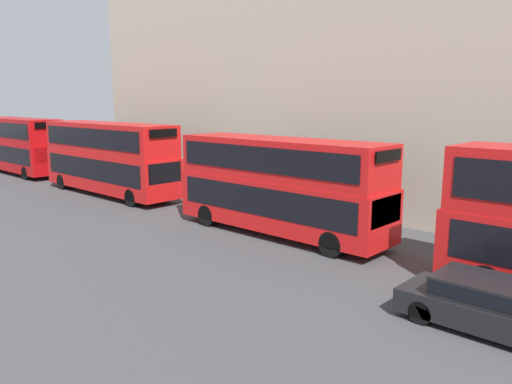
{
  "coord_description": "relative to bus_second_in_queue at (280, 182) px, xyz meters",
  "views": [
    {
      "loc": [
        -14.61,
        5.31,
        5.81
      ],
      "look_at": [
        0.48,
        19.35,
        2.01
      ],
      "focal_mm": 35.0,
      "sensor_mm": 36.0,
      "label": 1
    }
  ],
  "objects": [
    {
      "name": "bus_third_in_queue",
      "position": [
        -0.0,
        13.82,
        0.12
      ],
      "size": [
        2.59,
        11.34,
        4.44
      ],
      "color": "red",
      "rests_on": "ground"
    },
    {
      "name": "bus_second_in_queue",
      "position": [
        0.0,
        0.0,
        0.0
      ],
      "size": [
        2.59,
        10.19,
        4.2
      ],
      "color": "red",
      "rests_on": "ground"
    },
    {
      "name": "bus_trailing",
      "position": [
        -0.0,
        27.13,
        0.1
      ],
      "size": [
        2.59,
        10.37,
        4.41
      ],
      "color": "#B20C0F",
      "rests_on": "ground"
    },
    {
      "name": "car_hatchback",
      "position": [
        -3.4,
        -9.77,
        -1.61
      ],
      "size": [
        1.89,
        4.23,
        1.34
      ],
      "color": "black",
      "rests_on": "ground"
    }
  ]
}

